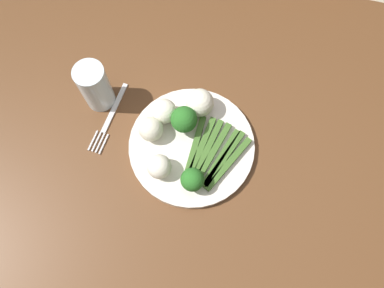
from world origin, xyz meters
The scene contains 13 objects.
ground_plane centered at (0.00, 0.00, -0.01)m, with size 6.00×6.00×0.02m, color #B7A88E.
dining_table centered at (0.00, 0.00, 0.66)m, with size 1.20×0.96×0.77m.
chair centered at (-0.03, -0.62, 0.50)m, with size 0.40×0.40×0.87m.
plate centered at (0.06, -0.01, 0.78)m, with size 0.25×0.25×0.01m, color silver.
asparagus_bundle centered at (0.02, -0.01, 0.79)m, with size 0.11×0.15×0.01m.
broccoli_front_left centered at (0.04, 0.06, 0.82)m, with size 0.04×0.04×0.05m.
broccoli_front centered at (0.09, -0.05, 0.82)m, with size 0.05×0.05×0.06m.
cauliflower_back_right centered at (0.11, 0.05, 0.81)m, with size 0.05×0.05×0.05m, color white.
cauliflower_edge centered at (0.15, -0.02, 0.81)m, with size 0.05×0.05×0.05m, color silver.
cauliflower_left centered at (0.07, -0.09, 0.81)m, with size 0.06×0.06×0.06m, color white.
cauliflower_right centered at (0.13, -0.06, 0.81)m, with size 0.05×0.05×0.05m, color white.
fork centered at (0.24, -0.03, 0.77)m, with size 0.03×0.17×0.00m.
water_glass centered at (0.28, -0.07, 0.83)m, with size 0.06×0.06×0.11m, color silver.
Camera 1 is at (0.00, 0.23, 1.48)m, focal length 34.44 mm.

